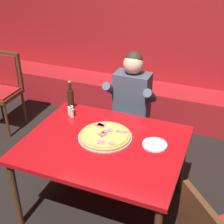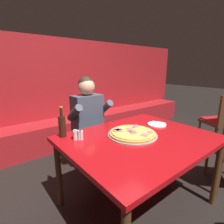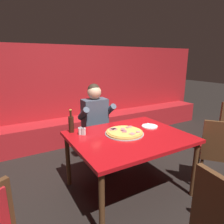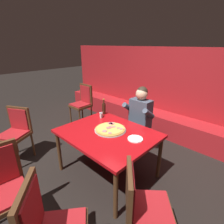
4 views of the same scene
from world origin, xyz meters
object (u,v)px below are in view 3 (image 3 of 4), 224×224
pizza (124,132)px  shaker_oregano (83,132)px  plate_white_paper (150,126)px  shaker_red_pepper_flakes (84,132)px  main_dining_table (129,141)px  shaker_black_pepper (80,132)px  beer_bottle (71,124)px  diner_seated_blue_shirt (97,122)px  shaker_parmesan (80,131)px  dining_chair_side_aisle (219,149)px

pizza → shaker_oregano: 0.50m
plate_white_paper → shaker_red_pepper_flakes: 0.89m
pizza → plate_white_paper: (0.44, 0.04, -0.01)m
main_dining_table → shaker_oregano: size_ratio=15.83×
shaker_black_pepper → beer_bottle: bearing=113.1°
main_dining_table → shaker_black_pepper: bearing=147.7°
plate_white_paper → shaker_oregano: shaker_oregano is taller
shaker_oregano → diner_seated_blue_shirt: size_ratio=0.07×
pizza → shaker_red_pepper_flakes: 0.49m
shaker_black_pepper → diner_seated_blue_shirt: (0.46, 0.48, -0.08)m
shaker_parmesan → main_dining_table: bearing=-34.5°
shaker_black_pepper → dining_chair_side_aisle: bearing=-29.5°
plate_white_paper → shaker_parmesan: (-0.91, 0.22, 0.03)m
shaker_black_pepper → diner_seated_blue_shirt: diner_seated_blue_shirt is taller
pizza → beer_bottle: bearing=145.0°
plate_white_paper → shaker_black_pepper: (-0.92, 0.20, 0.03)m
main_dining_table → shaker_black_pepper: (-0.50, 0.32, 0.11)m
pizza → plate_white_paper: pizza is taller
main_dining_table → dining_chair_side_aisle: (0.99, -0.53, -0.12)m
shaker_oregano → shaker_black_pepper: bearing=146.0°
shaker_oregano → shaker_red_pepper_flakes: same height
dining_chair_side_aisle → main_dining_table: bearing=151.9°
beer_bottle → shaker_oregano: size_ratio=3.40×
pizza → shaker_oregano: shaker_oregano is taller
pizza → plate_white_paper: bearing=5.8°
plate_white_paper → shaker_black_pepper: 0.94m
shaker_oregano → dining_chair_side_aisle: (1.47, -0.83, -0.23)m
shaker_parmesan → dining_chair_side_aisle: 1.73m
beer_bottle → shaker_parmesan: bearing=-59.0°
beer_bottle → shaker_oregano: beer_bottle is taller
main_dining_table → shaker_red_pepper_flakes: 0.55m
shaker_oregano → shaker_red_pepper_flakes: size_ratio=1.00×
shaker_parmesan → shaker_red_pepper_flakes: (0.03, -0.05, 0.00)m
main_dining_table → beer_bottle: (-0.56, 0.45, 0.18)m
dining_chair_side_aisle → shaker_parmesan: bearing=149.7°
main_dining_table → shaker_red_pepper_flakes: bearing=148.0°
shaker_black_pepper → dining_chair_side_aisle: dining_chair_side_aisle is taller
main_dining_table → shaker_oregano: bearing=147.8°
main_dining_table → pizza: size_ratio=2.86×
pizza → dining_chair_side_aisle: bearing=-30.9°
shaker_black_pepper → diner_seated_blue_shirt: size_ratio=0.07×
plate_white_paper → dining_chair_side_aisle: size_ratio=0.22×
beer_bottle → shaker_oregano: (0.09, -0.16, -0.07)m
plate_white_paper → diner_seated_blue_shirt: bearing=124.2°
beer_bottle → shaker_red_pepper_flakes: 0.21m
beer_bottle → shaker_parmesan: size_ratio=3.40×
diner_seated_blue_shirt → shaker_oregano: bearing=-130.9°
shaker_parmesan → shaker_red_pepper_flakes: bearing=-58.0°
shaker_parmesan → shaker_red_pepper_flakes: same height
shaker_black_pepper → diner_seated_blue_shirt: 0.67m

